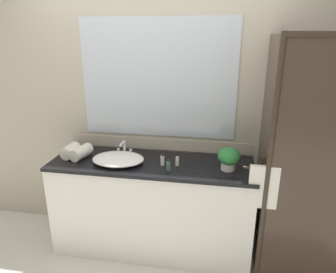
# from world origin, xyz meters

# --- Properties ---
(ground_plane) EXTENTS (8.00, 8.00, 0.00)m
(ground_plane) POSITION_xyz_m (0.00, 0.00, 0.00)
(ground_plane) COLOR silver
(wall_back_with_mirror) EXTENTS (4.40, 0.06, 2.60)m
(wall_back_with_mirror) POSITION_xyz_m (0.00, 0.34, 1.31)
(wall_back_with_mirror) COLOR #B2A893
(wall_back_with_mirror) RESTS_ON ground_plane
(vanity_cabinet) EXTENTS (1.80, 0.58, 0.90)m
(vanity_cabinet) POSITION_xyz_m (0.00, 0.01, 0.45)
(vanity_cabinet) COLOR silver
(vanity_cabinet) RESTS_ON ground_plane
(shower_enclosure) EXTENTS (1.20, 0.59, 2.00)m
(shower_enclosure) POSITION_xyz_m (1.27, -0.19, 1.02)
(shower_enclosure) COLOR #2D2319
(shower_enclosure) RESTS_ON ground_plane
(sink_basin) EXTENTS (0.46, 0.36, 0.07)m
(sink_basin) POSITION_xyz_m (-0.29, -0.05, 0.93)
(sink_basin) COLOR white
(sink_basin) RESTS_ON vanity_cabinet
(faucet) EXTENTS (0.17, 0.14, 0.14)m
(faucet) POSITION_xyz_m (-0.29, 0.12, 0.95)
(faucet) COLOR silver
(faucet) RESTS_ON vanity_cabinet
(potted_plant) EXTENTS (0.19, 0.19, 0.19)m
(potted_plant) POSITION_xyz_m (0.67, -0.04, 1.01)
(potted_plant) COLOR beige
(potted_plant) RESTS_ON vanity_cabinet
(soap_dish) EXTENTS (0.10, 0.07, 0.04)m
(soap_dish) POSITION_xyz_m (0.70, 0.18, 0.91)
(soap_dish) COLOR silver
(soap_dish) RESTS_ON vanity_cabinet
(amenity_bottle_body_wash) EXTENTS (0.03, 0.03, 0.08)m
(amenity_bottle_body_wash) POSITION_xyz_m (0.24, -0.03, 0.94)
(amenity_bottle_body_wash) COLOR silver
(amenity_bottle_body_wash) RESTS_ON vanity_cabinet
(amenity_bottle_lotion) EXTENTS (0.03, 0.03, 0.10)m
(amenity_bottle_lotion) POSITION_xyz_m (0.18, -0.15, 0.95)
(amenity_bottle_lotion) COLOR #4C7056
(amenity_bottle_lotion) RESTS_ON vanity_cabinet
(amenity_bottle_shampoo) EXTENTS (0.03, 0.03, 0.10)m
(amenity_bottle_shampoo) POSITION_xyz_m (0.11, -0.04, 0.95)
(amenity_bottle_shampoo) COLOR white
(amenity_bottle_shampoo) RESTS_ON vanity_cabinet
(rolled_towel_near_edge) EXTENTS (0.13, 0.20, 0.11)m
(rolled_towel_near_edge) POSITION_xyz_m (-0.76, -0.00, 0.96)
(rolled_towel_near_edge) COLOR silver
(rolled_towel_near_edge) RESTS_ON vanity_cabinet
(rolled_towel_middle) EXTENTS (0.16, 0.23, 0.11)m
(rolled_towel_middle) POSITION_xyz_m (-0.65, -0.01, 0.96)
(rolled_towel_middle) COLOR silver
(rolled_towel_middle) RESTS_ON vanity_cabinet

